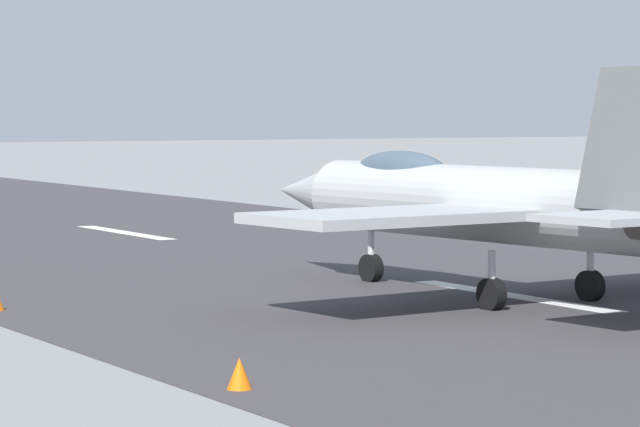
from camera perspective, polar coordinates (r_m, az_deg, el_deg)
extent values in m
plane|color=gray|center=(41.24, 6.80, -2.90)|extent=(400.00, 400.00, 0.00)
cube|color=#3A383A|center=(41.24, 6.80, -2.88)|extent=(240.00, 26.00, 0.02)
cube|color=white|center=(41.32, 6.71, -2.85)|extent=(8.00, 0.70, 0.00)
cube|color=white|center=(62.67, -6.81, -0.66)|extent=(8.00, 0.70, 0.00)
cylinder|color=#A6A7A8|center=(40.54, 6.00, 0.32)|extent=(12.81, 3.16, 1.88)
cone|color=#A6A7A8|center=(46.65, -0.40, 0.76)|extent=(3.08, 1.89, 1.60)
ellipsoid|color=#3F5160|center=(43.24, 2.84, 1.47)|extent=(3.69, 1.46, 1.10)
cube|color=#A6A7A8|center=(37.20, 2.40, -0.11)|extent=(4.01, 6.47, 0.24)
cube|color=#A6A7A8|center=(42.63, 10.93, 0.30)|extent=(4.01, 6.47, 0.24)
cube|color=#A6A7A8|center=(34.19, 10.26, -0.16)|extent=(2.67, 3.03, 0.16)
cube|color=#535757|center=(35.88, 10.84, 2.57)|extent=(2.68, 1.21, 3.14)
cylinder|color=silver|center=(44.41, 1.79, -1.50)|extent=(0.18, 0.18, 1.40)
cylinder|color=black|center=(44.44, 1.79, -1.91)|extent=(0.79, 0.38, 0.76)
cylinder|color=silver|center=(38.27, 5.99, -2.34)|extent=(0.18, 0.18, 1.40)
cylinder|color=black|center=(38.30, 5.99, -2.82)|extent=(0.79, 0.38, 0.76)
cylinder|color=silver|center=(40.46, 9.38, -2.05)|extent=(0.18, 0.18, 1.40)
cylinder|color=black|center=(40.49, 9.37, -2.50)|extent=(0.79, 0.38, 0.76)
cone|color=orange|center=(27.37, -2.82, -5.60)|extent=(0.44, 0.44, 0.55)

